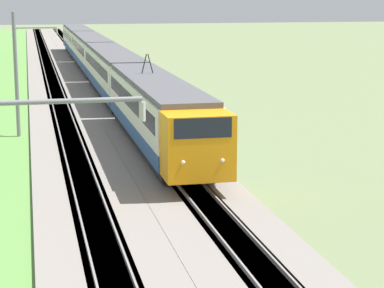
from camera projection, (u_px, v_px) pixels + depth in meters
The scene contains 6 objects.
ballast_main at pixel (61, 112), 52.28m from camera, with size 240.00×4.40×0.30m.
ballast_adjacent at pixel (124, 110), 53.20m from camera, with size 240.00×4.40×0.30m.
track_main at pixel (61, 112), 52.28m from camera, with size 240.00×1.57×0.45m.
track_adjacent at pixel (124, 110), 53.20m from camera, with size 240.00×1.57×0.45m.
passenger_train at pixel (101, 59), 68.65m from camera, with size 82.08×2.90×5.00m.
catenary_mast_mid at pixel (17, 74), 43.02m from camera, with size 0.22×2.56×7.30m.
Camera 1 is at (-2.43, 2.13, 8.40)m, focal length 70.00 mm.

